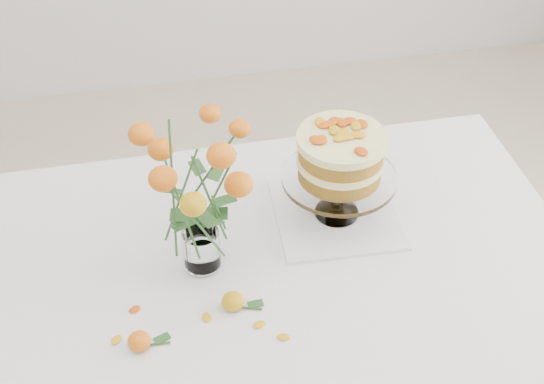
{
  "coord_description": "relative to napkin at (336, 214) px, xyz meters",
  "views": [
    {
      "loc": [
        -0.19,
        -1.09,
        1.93
      ],
      "look_at": [
        0.05,
        0.09,
        0.9
      ],
      "focal_mm": 50.0,
      "sensor_mm": 36.0,
      "label": 1
    }
  ],
  "objects": [
    {
      "name": "table",
      "position": [
        -0.22,
        -0.14,
        -0.09
      ],
      "size": [
        1.43,
        0.93,
        0.76
      ],
      "color": "tan",
      "rests_on": "ground"
    },
    {
      "name": "napkin",
      "position": [
        0.0,
        0.0,
        0.0
      ],
      "size": [
        0.29,
        0.29,
        0.01
      ],
      "primitive_type": "cube",
      "rotation": [
        0.0,
        0.0,
        -0.04
      ],
      "color": "white",
      "rests_on": "table"
    },
    {
      "name": "cake_stand",
      "position": [
        0.0,
        0.0,
        0.16
      ],
      "size": [
        0.26,
        0.26,
        0.23
      ],
      "rotation": [
        0.0,
        0.0,
        -0.2
      ],
      "color": "white",
      "rests_on": "napkin"
    },
    {
      "name": "rose_vase",
      "position": [
        -0.32,
        -0.1,
        0.23
      ],
      "size": [
        0.3,
        0.3,
        0.39
      ],
      "rotation": [
        0.0,
        0.0,
        -0.2
      ],
      "color": "white",
      "rests_on": "table"
    },
    {
      "name": "loose_rose_near",
      "position": [
        -0.28,
        -0.22,
        0.01
      ],
      "size": [
        0.08,
        0.05,
        0.04
      ],
      "rotation": [
        0.0,
        0.0,
        -0.34
      ],
      "color": "gold",
      "rests_on": "table"
    },
    {
      "name": "loose_rose_far",
      "position": [
        -0.47,
        -0.29,
        0.01
      ],
      "size": [
        0.08,
        0.05,
        0.04
      ],
      "rotation": [
        0.0,
        0.0,
        -0.05
      ],
      "color": "#E6480B",
      "rests_on": "table"
    },
    {
      "name": "stray_petal_a",
      "position": [
        -0.34,
        -0.24,
        -0.0
      ],
      "size": [
        0.03,
        0.02,
        0.0
      ],
      "primitive_type": "ellipsoid",
      "color": "#E4A10E",
      "rests_on": "table"
    },
    {
      "name": "stray_petal_b",
      "position": [
        -0.24,
        -0.28,
        -0.0
      ],
      "size": [
        0.03,
        0.02,
        0.0
      ],
      "primitive_type": "ellipsoid",
      "color": "#E4A10E",
      "rests_on": "table"
    },
    {
      "name": "stray_petal_c",
      "position": [
        -0.2,
        -0.32,
        -0.0
      ],
      "size": [
        0.03,
        0.02,
        0.0
      ],
      "primitive_type": "ellipsoid",
      "color": "#E4A10E",
      "rests_on": "table"
    },
    {
      "name": "stray_petal_d",
      "position": [
        -0.48,
        -0.19,
        -0.0
      ],
      "size": [
        0.03,
        0.02,
        0.0
      ],
      "primitive_type": "ellipsoid",
      "color": "#E4A10E",
      "rests_on": "table"
    },
    {
      "name": "stray_petal_e",
      "position": [
        -0.52,
        -0.26,
        -0.0
      ],
      "size": [
        0.03,
        0.02,
        0.0
      ],
      "primitive_type": "ellipsoid",
      "color": "#E4A10E",
      "rests_on": "table"
    }
  ]
}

